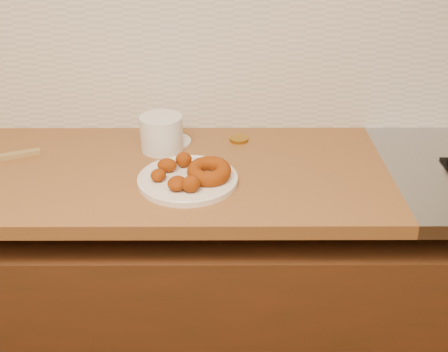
% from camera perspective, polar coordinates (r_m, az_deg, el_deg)
% --- Properties ---
extents(base_cabinet, '(3.60, 0.60, 0.77)m').
position_cam_1_polar(base_cabinet, '(1.92, -0.82, -12.82)').
color(base_cabinet, '#522813').
rests_on(base_cabinet, floor).
extents(backsplash, '(3.60, 0.02, 0.60)m').
position_cam_1_polar(backsplash, '(1.80, -0.91, 13.84)').
color(backsplash, silver).
rests_on(backsplash, wall_back).
extents(donut_plate, '(0.28, 0.28, 0.02)m').
position_cam_1_polar(donut_plate, '(1.55, -3.70, -0.37)').
color(donut_plate, white).
rests_on(donut_plate, butcher_block).
extents(ring_donut, '(0.13, 0.13, 0.05)m').
position_cam_1_polar(ring_donut, '(1.53, -1.55, 0.50)').
color(ring_donut, '#863B06').
rests_on(ring_donut, donut_plate).
extents(fried_dough_chunks, '(0.15, 0.19, 0.05)m').
position_cam_1_polar(fried_dough_chunks, '(1.53, -4.88, 0.26)').
color(fried_dough_chunks, '#863B06').
rests_on(fried_dough_chunks, donut_plate).
extents(plastic_tub, '(0.14, 0.14, 0.11)m').
position_cam_1_polar(plastic_tub, '(1.72, -6.35, 4.34)').
color(plastic_tub, white).
rests_on(plastic_tub, butcher_block).
extents(tub_lid, '(0.15, 0.15, 0.01)m').
position_cam_1_polar(tub_lid, '(1.79, -5.37, 3.53)').
color(tub_lid, white).
rests_on(tub_lid, butcher_block).
extents(brass_jar_lid, '(0.08, 0.08, 0.01)m').
position_cam_1_polar(brass_jar_lid, '(1.79, 1.53, 3.76)').
color(brass_jar_lid, '#A57B21').
rests_on(brass_jar_lid, butcher_block).
extents(wooden_utensil, '(0.18, 0.09, 0.01)m').
position_cam_1_polar(wooden_utensil, '(1.80, -21.06, 1.89)').
color(wooden_utensil, olive).
rests_on(wooden_utensil, butcher_block).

